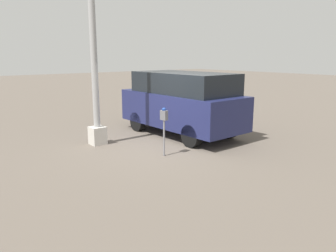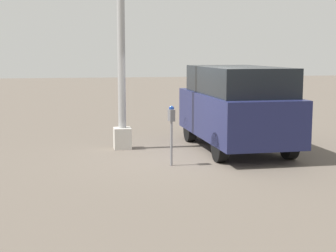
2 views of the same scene
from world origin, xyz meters
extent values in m
plane|color=#60564C|center=(0.00, 0.00, 0.00)|extent=(80.00, 80.00, 0.00)
cylinder|color=gray|center=(-0.72, 0.55, 0.50)|extent=(0.05, 0.05, 1.00)
cube|color=slate|center=(-0.72, 0.55, 1.13)|extent=(0.21, 0.13, 0.26)
sphere|color=navy|center=(-0.72, 0.55, 1.28)|extent=(0.11, 0.11, 0.11)
cube|color=beige|center=(1.50, 1.40, 0.28)|extent=(0.44, 0.44, 0.55)
cylinder|color=#9E9E9E|center=(1.50, 1.40, 3.62)|extent=(0.20, 0.20, 6.14)
cube|color=navy|center=(0.86, -1.45, 0.90)|extent=(4.54, 1.99, 1.10)
cube|color=black|center=(0.75, -1.45, 1.79)|extent=(3.63, 1.82, 0.69)
cube|color=orange|center=(3.06, -0.79, 0.50)|extent=(0.08, 0.12, 0.20)
cylinder|color=black|center=(2.25, -0.58, 0.35)|extent=(0.69, 0.24, 0.69)
cylinder|color=black|center=(2.27, -2.28, 0.35)|extent=(0.69, 0.24, 0.69)
cylinder|color=black|center=(-0.55, -0.62, 0.35)|extent=(0.69, 0.24, 0.69)
cylinder|color=black|center=(-0.53, -2.32, 0.35)|extent=(0.69, 0.24, 0.69)
camera|label=1|loc=(-7.46, 5.85, 2.70)|focal=35.00mm
camera|label=2|loc=(-11.66, 2.73, 2.49)|focal=55.00mm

